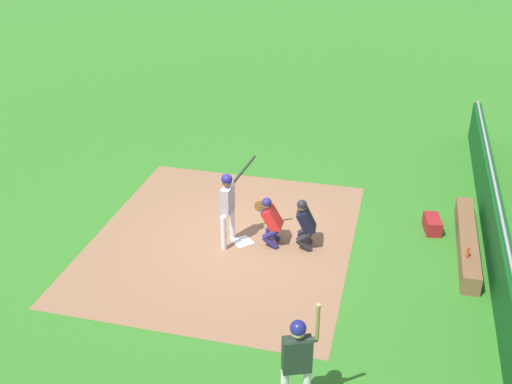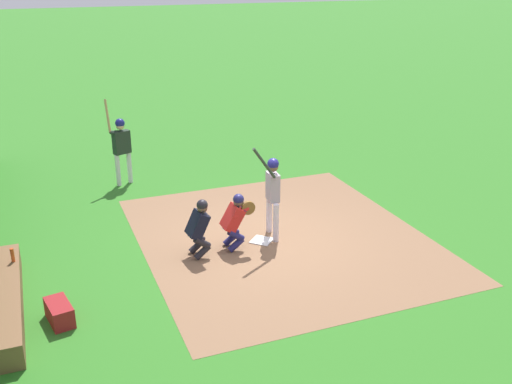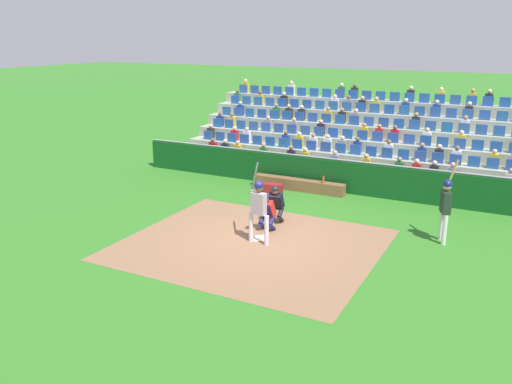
{
  "view_description": "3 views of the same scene",
  "coord_description": "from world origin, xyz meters",
  "views": [
    {
      "loc": [
        -12.19,
        -3.39,
        8.03
      ],
      "look_at": [
        0.14,
        -0.3,
        1.34
      ],
      "focal_mm": 43.17,
      "sensor_mm": 36.0,
      "label": 1
    },
    {
      "loc": [
        11.04,
        -4.48,
        5.81
      ],
      "look_at": [
        0.02,
        -0.14,
        1.21
      ],
      "focal_mm": 41.36,
      "sensor_mm": 36.0,
      "label": 2
    },
    {
      "loc": [
        -6.61,
        12.99,
        5.78
      ],
      "look_at": [
        0.46,
        -0.69,
        1.2
      ],
      "focal_mm": 37.03,
      "sensor_mm": 36.0,
      "label": 3
    }
  ],
  "objects": [
    {
      "name": "ground_plane",
      "position": [
        0.0,
        0.0,
        0.0
      ],
      "size": [
        160.0,
        160.0,
        0.0
      ],
      "primitive_type": "plane",
      "color": "#307523"
    },
    {
      "name": "home_plate_umpire",
      "position": [
        0.16,
        -1.47,
        0.7
      ],
      "size": [
        0.49,
        0.5,
        1.28
      ],
      "color": "black",
      "rests_on": "ground_plane"
    },
    {
      "name": "catcher_crouching",
      "position": [
        0.09,
        -0.65,
        0.71
      ],
      "size": [
        0.46,
        0.71,
        1.26
      ],
      "color": "navy",
      "rests_on": "ground_plane"
    },
    {
      "name": "home_plate_marker",
      "position": [
        0.0,
        0.0,
        0.02
      ],
      "size": [
        0.62,
        0.62,
        0.02
      ],
      "primitive_type": "cube",
      "rotation": [
        0.0,
        0.0,
        0.79
      ],
      "color": "white",
      "rests_on": "infield_dirt_patch"
    },
    {
      "name": "infield_dirt_patch",
      "position": [
        0.0,
        0.5,
        0.0
      ],
      "size": [
        7.11,
        6.21,
        0.01
      ],
      "primitive_type": "cube",
      "rotation": [
        0.0,
        0.0,
        0.0
      ],
      "color": "#8A6346",
      "rests_on": "ground_plane"
    },
    {
      "name": "water_bottle_on_bench",
      "position": [
        -0.09,
        -5.14,
        0.58
      ],
      "size": [
        0.07,
        0.07,
        0.28
      ],
      "primitive_type": "cylinder",
      "color": "#D4481F",
      "rests_on": "dugout_bench"
    },
    {
      "name": "on_deck_batter",
      "position": [
        -4.84,
        -2.23,
        1.19
      ],
      "size": [
        0.4,
        0.61,
        2.42
      ],
      "color": "silver",
      "rests_on": "ground_plane"
    },
    {
      "name": "equipment_duffel_bag",
      "position": [
        1.67,
        -4.45,
        0.18
      ],
      "size": [
        0.76,
        0.48,
        0.37
      ],
      "primitive_type": "cube",
      "rotation": [
        0.0,
        0.0,
        0.19
      ],
      "color": "maroon",
      "rests_on": "ground_plane"
    },
    {
      "name": "batter_at_plate",
      "position": [
        -0.13,
        0.31,
        1.17
      ],
      "size": [
        0.71,
        0.75,
        2.27
      ],
      "color": "silver",
      "rests_on": "ground_plane"
    },
    {
      "name": "dugout_bench",
      "position": [
        0.97,
        -5.24,
        0.22
      ],
      "size": [
        3.72,
        0.4,
        0.44
      ],
      "primitive_type": "cube",
      "color": "brown",
      "rests_on": "ground_plane"
    }
  ]
}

